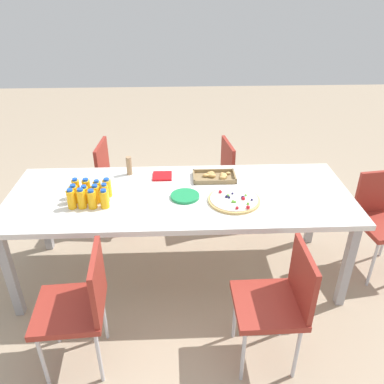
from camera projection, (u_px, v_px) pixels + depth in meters
The scene contains 24 objects.
ground_plane at pixel (181, 272), 3.22m from camera, with size 12.00×12.00×0.00m, color tan.
party_table at pixel (180, 200), 2.87m from camera, with size 2.51×0.93×0.75m.
chair_far_right at pixel (239, 174), 3.68m from camera, with size 0.45×0.45×0.83m.
chair_end at pixel (383, 215), 3.06m from camera, with size 0.45×0.45×0.83m.
chair_near_left at pixel (80, 302), 2.25m from camera, with size 0.42×0.42×0.83m.
chair_near_right at pixel (280, 298), 2.28m from camera, with size 0.41×0.41×0.83m.
chair_far_left at pixel (116, 177), 3.63m from camera, with size 0.43×0.43×0.83m.
juice_bottle_0 at pixel (71, 199), 2.64m from camera, with size 0.06×0.06×0.15m.
juice_bottle_1 at pixel (81, 199), 2.65m from camera, with size 0.06×0.06×0.15m.
juice_bottle_2 at pixel (92, 199), 2.65m from camera, with size 0.06×0.06×0.14m.
juice_bottle_3 at pixel (104, 199), 2.65m from camera, with size 0.06×0.06×0.14m.
juice_bottle_4 at pixel (74, 194), 2.71m from camera, with size 0.06×0.06×0.14m.
juice_bottle_5 at pixel (85, 194), 2.72m from camera, with size 0.06×0.06×0.13m.
juice_bottle_6 at pixel (96, 194), 2.72m from camera, with size 0.06×0.06×0.14m.
juice_bottle_7 at pixel (105, 193), 2.72m from camera, with size 0.05×0.05×0.14m.
juice_bottle_8 at pixel (76, 188), 2.77m from camera, with size 0.05×0.05×0.15m.
juice_bottle_9 at pixel (87, 188), 2.78m from camera, with size 0.06×0.06×0.14m.
juice_bottle_10 at pixel (97, 189), 2.79m from camera, with size 0.06×0.06×0.13m.
juice_bottle_11 at pixel (107, 188), 2.79m from camera, with size 0.06×0.06×0.14m.
fruit_pizza at pixel (234, 200), 2.75m from camera, with size 0.37×0.37×0.05m.
snack_tray at pixel (215, 176), 3.06m from camera, with size 0.33×0.20×0.04m.
plate_stack at pixel (185, 196), 2.80m from camera, with size 0.21×0.21×0.02m.
napkin_stack at pixel (162, 176), 3.08m from camera, with size 0.15×0.15×0.02m, color red.
cardboard_tube at pixel (129, 166), 3.09m from camera, with size 0.04×0.04×0.15m, color #9E7A56.
Camera 1 is at (-0.01, -2.47, 2.17)m, focal length 36.29 mm.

